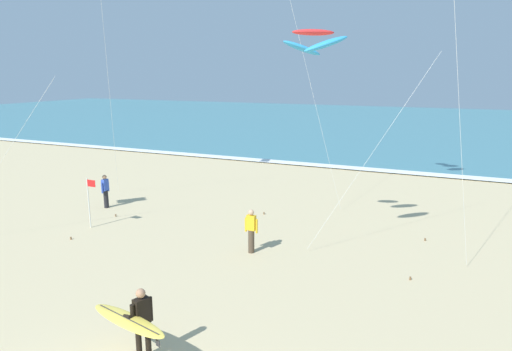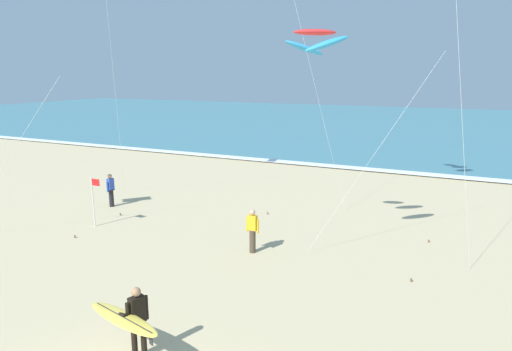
% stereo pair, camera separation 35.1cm
% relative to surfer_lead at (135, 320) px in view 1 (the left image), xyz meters
% --- Properties ---
extents(ocean_water, '(160.00, 60.00, 0.08)m').
position_rel_surfer_lead_xyz_m(ocean_water, '(0.55, 52.26, -1.01)').
color(ocean_water, teal).
rests_on(ocean_water, ground).
extents(shoreline_foam, '(160.00, 1.11, 0.01)m').
position_rel_surfer_lead_xyz_m(shoreline_foam, '(0.55, 22.56, -0.96)').
color(shoreline_foam, white).
rests_on(shoreline_foam, ocean_water).
extents(surfer_lead, '(2.60, 1.30, 1.71)m').
position_rel_surfer_lead_xyz_m(surfer_lead, '(0.00, 0.00, 0.00)').
color(surfer_lead, black).
rests_on(surfer_lead, ground).
extents(kite_arc_scarlet_low, '(5.20, 4.37, 7.61)m').
position_rel_surfer_lead_xyz_m(kite_arc_scarlet_low, '(1.50, 7.65, 6.16)').
color(kite_arc_scarlet_low, '#2D99DB').
rests_on(kite_arc_scarlet_low, ground).
extents(bystander_yellow_top, '(0.50, 0.22, 1.59)m').
position_rel_surfer_lead_xyz_m(bystander_yellow_top, '(-0.31, 6.75, -0.24)').
color(bystander_yellow_top, '#4C3D2D').
rests_on(bystander_yellow_top, ground).
extents(bystander_blue_top, '(0.22, 0.50, 1.59)m').
position_rel_surfer_lead_xyz_m(bystander_blue_top, '(-8.87, 8.99, -0.24)').
color(bystander_blue_top, black).
rests_on(bystander_blue_top, ground).
extents(lifeguard_flag, '(0.45, 0.05, 2.10)m').
position_rel_surfer_lead_xyz_m(lifeguard_flag, '(-7.43, 6.50, 0.22)').
color(lifeguard_flag, silver).
rests_on(lifeguard_flag, ground).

